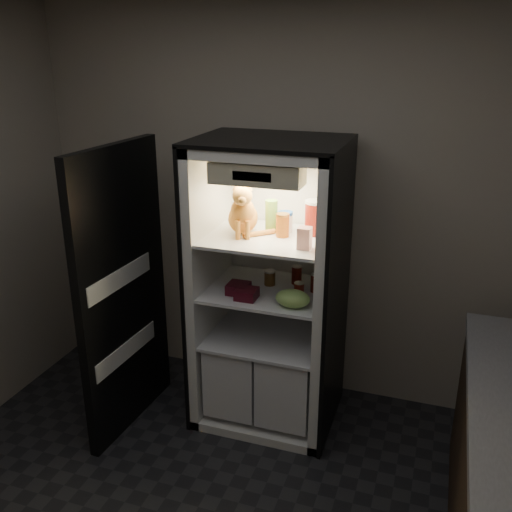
{
  "coord_description": "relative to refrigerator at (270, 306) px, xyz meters",
  "views": [
    {
      "loc": [
        0.99,
        -1.82,
        2.39
      ],
      "look_at": [
        -0.08,
        1.32,
        1.15
      ],
      "focal_mm": 40.0,
      "sensor_mm": 36.0,
      "label": 1
    }
  ],
  "objects": [
    {
      "name": "room_shell",
      "position": [
        0.0,
        -1.38,
        0.83
      ],
      "size": [
        3.6,
        3.6,
        3.6
      ],
      "color": "white",
      "rests_on": "floor"
    },
    {
      "name": "refrigerator",
      "position": [
        0.0,
        0.0,
        0.0
      ],
      "size": [
        0.9,
        0.72,
        1.88
      ],
      "color": "white",
      "rests_on": "floor"
    },
    {
      "name": "fridge_door",
      "position": [
        -0.85,
        -0.38,
        0.12
      ],
      "size": [
        0.11,
        0.87,
        1.85
      ],
      "rotation": [
        0.0,
        0.0,
        -0.06
      ],
      "color": "black",
      "rests_on": "floor"
    },
    {
      "name": "tabby_cat",
      "position": [
        -0.16,
        -0.08,
        0.63
      ],
      "size": [
        0.33,
        0.35,
        0.36
      ],
      "rotation": [
        0.0,
        0.0,
        0.33
      ],
      "color": "orange",
      "rests_on": "refrigerator"
    },
    {
      "name": "parmesan_shaker",
      "position": [
        -0.01,
        0.03,
        0.6
      ],
      "size": [
        0.08,
        0.08,
        0.2
      ],
      "color": "#227F31",
      "rests_on": "refrigerator"
    },
    {
      "name": "mayo_tub",
      "position": [
        0.07,
        0.06,
        0.56
      ],
      "size": [
        0.09,
        0.09,
        0.13
      ],
      "color": "white",
      "rests_on": "refrigerator"
    },
    {
      "name": "salsa_jar",
      "position": [
        0.08,
        -0.04,
        0.57
      ],
      "size": [
        0.08,
        0.08,
        0.14
      ],
      "color": "maroon",
      "rests_on": "refrigerator"
    },
    {
      "name": "pepper_jar",
      "position": [
        0.26,
        0.07,
        0.6
      ],
      "size": [
        0.13,
        0.13,
        0.21
      ],
      "color": "#A62716",
      "rests_on": "refrigerator"
    },
    {
      "name": "cream_carton",
      "position": [
        0.26,
        -0.21,
        0.56
      ],
      "size": [
        0.07,
        0.07,
        0.13
      ],
      "primitive_type": "cube",
      "color": "white",
      "rests_on": "refrigerator"
    },
    {
      "name": "soda_can_a",
      "position": [
        0.15,
        0.08,
        0.21
      ],
      "size": [
        0.07,
        0.07,
        0.12
      ],
      "color": "black",
      "rests_on": "refrigerator"
    },
    {
      "name": "soda_can_b",
      "position": [
        0.29,
        -0.01,
        0.21
      ],
      "size": [
        0.06,
        0.06,
        0.12
      ],
      "color": "black",
      "rests_on": "refrigerator"
    },
    {
      "name": "soda_can_c",
      "position": [
        0.23,
        -0.16,
        0.21
      ],
      "size": [
        0.06,
        0.06,
        0.11
      ],
      "color": "black",
      "rests_on": "refrigerator"
    },
    {
      "name": "condiment_jar",
      "position": [
        -0.01,
        0.0,
        0.2
      ],
      "size": [
        0.07,
        0.07,
        0.1
      ],
      "color": "brown",
      "rests_on": "refrigerator"
    },
    {
      "name": "grape_bag",
      "position": [
        0.22,
        -0.26,
        0.2
      ],
      "size": [
        0.21,
        0.15,
        0.1
      ],
      "primitive_type": "ellipsoid",
      "color": "#95C35B",
      "rests_on": "refrigerator"
    },
    {
      "name": "berry_box_left",
      "position": [
        -0.15,
        -0.18,
        0.18
      ],
      "size": [
        0.13,
        0.13,
        0.06
      ],
      "primitive_type": "cube",
      "color": "#4E0D1B",
      "rests_on": "refrigerator"
    },
    {
      "name": "berry_box_right",
      "position": [
        -0.08,
        -0.24,
        0.18
      ],
      "size": [
        0.13,
        0.13,
        0.06
      ],
      "primitive_type": "cube",
      "color": "#4E0D1B",
      "rests_on": "refrigerator"
    }
  ]
}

